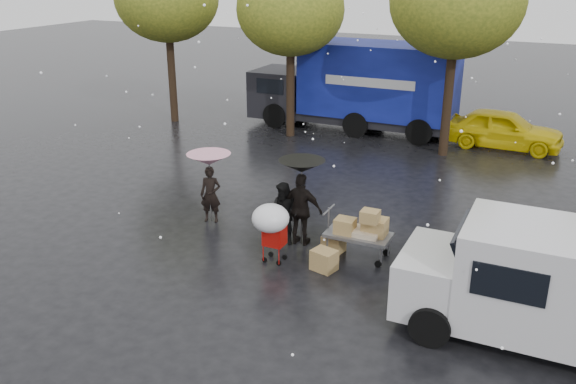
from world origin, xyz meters
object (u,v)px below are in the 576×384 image
at_px(person_black, 301,210).
at_px(blue_truck, 358,87).
at_px(white_van, 549,285).
at_px(shopping_cart, 271,221).
at_px(vendor_cart, 362,229).
at_px(yellow_taxi, 503,129).
at_px(person_pink, 211,194).

height_order(person_black, blue_truck, blue_truck).
bearing_deg(person_black, white_van, 159.94).
bearing_deg(shopping_cart, person_black, 82.01).
distance_m(vendor_cart, yellow_taxi, 10.80).
distance_m(person_black, yellow_taxi, 11.10).
relative_size(white_van, blue_truck, 0.59).
distance_m(person_black, vendor_cart, 1.57).
xyz_separation_m(shopping_cart, white_van, (5.78, -0.63, 0.10)).
distance_m(person_black, shopping_cart, 1.28).
xyz_separation_m(person_black, white_van, (5.61, -1.89, 0.26)).
bearing_deg(shopping_cart, white_van, -6.18).
bearing_deg(white_van, blue_truck, 121.94).
bearing_deg(blue_truck, shopping_cart, -79.99).
bearing_deg(person_black, person_pink, -6.81).
bearing_deg(person_black, yellow_taxi, -109.24).
relative_size(vendor_cart, shopping_cart, 1.04).
relative_size(person_pink, blue_truck, 0.18).
height_order(blue_truck, yellow_taxi, blue_truck).
xyz_separation_m(person_black, yellow_taxi, (3.39, 10.57, -0.19)).
relative_size(person_black, white_van, 0.37).
relative_size(white_van, yellow_taxi, 1.17).
height_order(person_black, yellow_taxi, person_black).
height_order(shopping_cart, white_van, white_van).
relative_size(person_pink, yellow_taxi, 0.36).
bearing_deg(vendor_cart, person_black, 177.35).
bearing_deg(yellow_taxi, blue_truck, 89.24).
bearing_deg(blue_truck, person_pink, -92.24).
relative_size(blue_truck, yellow_taxi, 1.98).
bearing_deg(shopping_cart, vendor_cart, 34.40).
height_order(vendor_cart, yellow_taxi, yellow_taxi).
distance_m(white_van, blue_truck, 14.97).
bearing_deg(blue_truck, person_black, -77.95).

